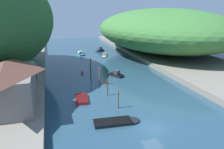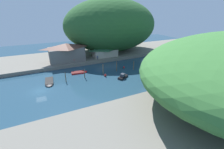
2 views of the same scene
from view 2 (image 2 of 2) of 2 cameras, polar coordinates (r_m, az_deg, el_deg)
water_surface at (r=51.21m, az=9.40°, el=0.95°), size 130.00×130.00×0.00m
left_bank at (r=71.55m, az=-1.80°, el=8.24°), size 22.00×120.00×1.19m
right_bank at (r=36.08m, az=32.47°, el=-11.94°), size 22.00×120.00×1.19m
hillside_left at (r=71.44m, az=-0.29°, el=18.16°), size 30.37×42.51×23.17m
waterfront_building at (r=59.54m, az=-16.95°, el=8.18°), size 7.85×13.57×6.77m
boathouse_shed at (r=63.50m, az=-2.73°, el=8.94°), size 5.81×10.73×4.38m
boat_small_dinghy at (r=46.64m, az=-22.79°, el=-2.70°), size 6.59×2.57×0.43m
boat_near_quay at (r=46.25m, az=4.38°, el=-0.72°), size 3.48×4.54×1.48m
boat_moored_right at (r=65.18m, az=23.04°, el=4.65°), size 3.17×3.71×1.29m
boat_far_right_bank at (r=64.43m, az=30.71°, el=3.06°), size 3.65×2.66×1.61m
boat_mid_channel at (r=50.89m, az=-12.19°, el=0.84°), size 2.55×5.34×0.44m
boat_far_upstream at (r=58.17m, az=25.81°, el=1.89°), size 2.83×4.93×0.81m
mooring_post_nearest at (r=45.06m, az=-17.28°, el=-0.96°), size 0.22×0.22×2.99m
mooring_post_second at (r=46.17m, az=-10.42°, el=0.36°), size 0.25×0.25×3.01m
mooring_post_middle at (r=47.82m, az=-3.42°, el=1.92°), size 0.29×0.29×3.60m
mooring_post_fourth at (r=50.53m, az=1.76°, el=3.15°), size 0.24×0.24×3.60m
mooring_post_farthest at (r=52.66m, az=8.25°, el=3.50°), size 0.31×0.31×3.14m
channel_buoy_near at (r=53.92m, az=4.53°, el=2.76°), size 0.60×0.60×0.89m
channel_buoy_far at (r=47.12m, az=-2.57°, el=-0.24°), size 0.70×0.70×1.06m
person_on_quay at (r=57.14m, az=-14.35°, el=5.22°), size 0.34×0.43×1.69m
person_by_boathouse at (r=59.58m, az=-5.48°, el=6.59°), size 0.33×0.43×1.69m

